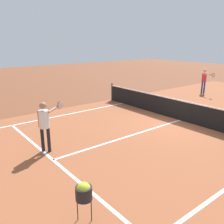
% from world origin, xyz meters
% --- Properties ---
extents(ground_plane, '(60.00, 60.00, 0.00)m').
position_xyz_m(ground_plane, '(0.00, 0.00, 0.00)').
color(ground_plane, brown).
extents(court_surface_inbounds, '(10.62, 24.40, 0.00)m').
position_xyz_m(court_surface_inbounds, '(0.00, 0.00, 0.00)').
color(court_surface_inbounds, '#9E5433').
rests_on(court_surface_inbounds, ground_plane).
extents(line_sideline_left, '(0.10, 11.89, 0.01)m').
position_xyz_m(line_sideline_left, '(-4.11, -5.95, 0.00)').
color(line_sideline_left, white).
rests_on(line_sideline_left, ground_plane).
extents(line_service_near, '(8.22, 0.10, 0.01)m').
position_xyz_m(line_service_near, '(0.00, -6.40, 0.00)').
color(line_service_near, white).
rests_on(line_service_near, ground_plane).
extents(line_center_service, '(0.10, 6.40, 0.01)m').
position_xyz_m(line_center_service, '(0.00, -3.20, 0.00)').
color(line_center_service, white).
rests_on(line_center_service, ground_plane).
extents(net, '(10.36, 0.09, 1.07)m').
position_xyz_m(net, '(0.00, 0.00, 0.49)').
color(net, '#33383D').
rests_on(net, ground_plane).
extents(player_near, '(0.74, 1.07, 1.69)m').
position_xyz_m(player_near, '(-0.73, -6.27, 1.06)').
color(player_near, black).
rests_on(player_near, ground_plane).
extents(player_far, '(1.16, 0.70, 1.71)m').
position_xyz_m(player_far, '(-2.86, 6.54, 1.07)').
color(player_far, navy).
rests_on(player_far, ground_plane).
extents(ball_hopper, '(0.34, 0.34, 0.87)m').
position_xyz_m(ball_hopper, '(2.85, -7.04, 0.68)').
color(ball_hopper, black).
rests_on(ball_hopper, ground_plane).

